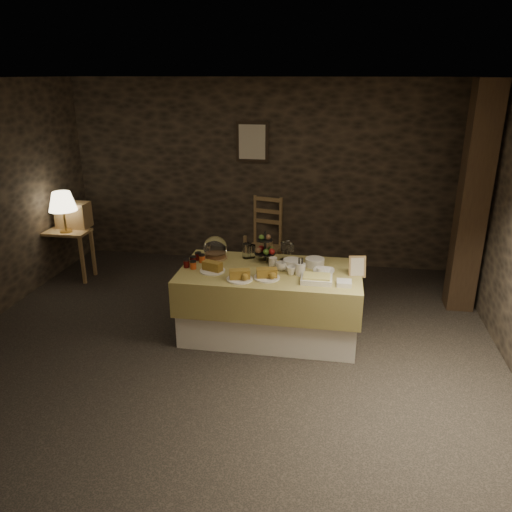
% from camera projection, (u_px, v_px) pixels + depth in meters
% --- Properties ---
extents(ground_plane, '(5.50, 5.00, 0.01)m').
position_uv_depth(ground_plane, '(227.00, 343.00, 5.18)').
color(ground_plane, black).
rests_on(ground_plane, ground).
extents(room_shell, '(5.52, 5.02, 2.60)m').
position_uv_depth(room_shell, '(224.00, 196.00, 4.64)').
color(room_shell, black).
rests_on(room_shell, ground).
extents(buffet_table, '(1.86, 0.99, 0.74)m').
position_uv_depth(buffet_table, '(270.00, 298.00, 5.24)').
color(buffet_table, silver).
rests_on(buffet_table, ground_plane).
extents(console_table, '(0.63, 0.36, 0.68)m').
position_uv_depth(console_table, '(66.00, 240.00, 6.67)').
color(console_table, olive).
rests_on(console_table, ground_plane).
extents(table_lamp, '(0.36, 0.36, 0.54)m').
position_uv_depth(table_lamp, '(62.00, 202.00, 6.43)').
color(table_lamp, '#A9823A').
rests_on(table_lamp, console_table).
extents(wine_rack, '(0.42, 0.26, 0.34)m').
position_uv_depth(wine_rack, '(73.00, 215.00, 6.72)').
color(wine_rack, olive).
rests_on(wine_rack, console_table).
extents(chair, '(0.55, 0.54, 0.77)m').
position_uv_depth(chair, '(264.00, 235.00, 7.20)').
color(chair, olive).
rests_on(chair, ground_plane).
extents(timber_column, '(0.30, 0.30, 2.60)m').
position_uv_depth(timber_column, '(473.00, 201.00, 5.57)').
color(timber_column, black).
rests_on(timber_column, ground_plane).
extents(framed_picture, '(0.45, 0.04, 0.55)m').
position_uv_depth(framed_picture, '(252.00, 142.00, 6.89)').
color(framed_picture, black).
rests_on(framed_picture, room_shell).
extents(plate_stack_a, '(0.19, 0.19, 0.10)m').
position_uv_depth(plate_stack_a, '(292.00, 264.00, 5.15)').
color(plate_stack_a, white).
rests_on(plate_stack_a, buffet_table).
extents(plate_stack_b, '(0.20, 0.20, 0.08)m').
position_uv_depth(plate_stack_b, '(315.00, 262.00, 5.22)').
color(plate_stack_b, white).
rests_on(plate_stack_b, buffet_table).
extents(cutlery_holder, '(0.10, 0.10, 0.12)m').
position_uv_depth(cutlery_holder, '(300.00, 269.00, 4.99)').
color(cutlery_holder, white).
rests_on(cutlery_holder, buffet_table).
extents(cup_a, '(0.12, 0.12, 0.09)m').
position_uv_depth(cup_a, '(281.00, 266.00, 5.11)').
color(cup_a, white).
rests_on(cup_a, buffet_table).
extents(cup_b, '(0.11, 0.11, 0.08)m').
position_uv_depth(cup_b, '(291.00, 271.00, 5.00)').
color(cup_b, white).
rests_on(cup_b, buffet_table).
extents(mug_c, '(0.09, 0.09, 0.09)m').
position_uv_depth(mug_c, '(273.00, 262.00, 5.22)').
color(mug_c, white).
rests_on(mug_c, buffet_table).
extents(mug_d, '(0.08, 0.08, 0.09)m').
position_uv_depth(mug_d, '(320.00, 272.00, 4.96)').
color(mug_d, white).
rests_on(mug_d, buffet_table).
extents(bowl, '(0.23, 0.23, 0.05)m').
position_uv_depth(bowl, '(324.00, 272.00, 5.01)').
color(bowl, white).
rests_on(bowl, buffet_table).
extents(cake_dome, '(0.26, 0.26, 0.26)m').
position_uv_depth(cake_dome, '(215.00, 249.00, 5.43)').
color(cake_dome, olive).
rests_on(cake_dome, buffet_table).
extents(fruit_stand, '(0.23, 0.23, 0.33)m').
position_uv_depth(fruit_stand, '(265.00, 249.00, 5.34)').
color(fruit_stand, black).
rests_on(fruit_stand, buffet_table).
extents(bread_platter_left, '(0.26, 0.26, 0.11)m').
position_uv_depth(bread_platter_left, '(212.00, 268.00, 5.08)').
color(bread_platter_left, white).
rests_on(bread_platter_left, buffet_table).
extents(bread_platter_center, '(0.26, 0.26, 0.11)m').
position_uv_depth(bread_platter_center, '(240.00, 276.00, 4.88)').
color(bread_platter_center, white).
rests_on(bread_platter_center, buffet_table).
extents(bread_platter_right, '(0.26, 0.26, 0.11)m').
position_uv_depth(bread_platter_right, '(267.00, 275.00, 4.91)').
color(bread_platter_right, white).
rests_on(bread_platter_right, buffet_table).
extents(jam_jars, '(0.18, 0.32, 0.07)m').
position_uv_depth(jam_jars, '(195.00, 261.00, 5.27)').
color(jam_jars, '#510C0D').
rests_on(jam_jars, buffet_table).
extents(tart_dish, '(0.30, 0.22, 0.07)m').
position_uv_depth(tart_dish, '(317.00, 279.00, 4.83)').
color(tart_dish, white).
rests_on(tart_dish, buffet_table).
extents(square_dish, '(0.14, 0.14, 0.04)m').
position_uv_depth(square_dish, '(344.00, 283.00, 4.75)').
color(square_dish, white).
rests_on(square_dish, buffet_table).
extents(menu_frame, '(0.18, 0.10, 0.22)m').
position_uv_depth(menu_frame, '(357.00, 267.00, 4.97)').
color(menu_frame, olive).
rests_on(menu_frame, buffet_table).
extents(storage_jar_a, '(0.10, 0.10, 0.16)m').
position_uv_depth(storage_jar_a, '(247.00, 251.00, 5.45)').
color(storage_jar_a, white).
rests_on(storage_jar_a, buffet_table).
extents(storage_jar_b, '(0.09, 0.09, 0.14)m').
position_uv_depth(storage_jar_b, '(251.00, 251.00, 5.47)').
color(storage_jar_b, white).
rests_on(storage_jar_b, buffet_table).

